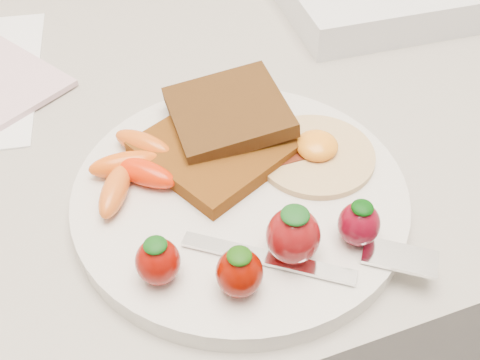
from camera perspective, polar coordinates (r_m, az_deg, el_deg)
name	(u,v)px	position (r m, az deg, el deg)	size (l,w,h in m)	color
counter	(224,328)	(0.95, -1.54, -13.87)	(2.00, 0.60, 0.90)	gray
plate	(240,196)	(0.49, 0.00, -1.56)	(0.27, 0.27, 0.02)	silver
toast_lower	(215,148)	(0.51, -2.38, 3.03)	(0.11, 0.11, 0.01)	#4C2908
toast_upper	(228,112)	(0.52, -1.15, 6.51)	(0.10, 0.10, 0.01)	black
fried_egg	(316,152)	(0.51, 7.20, 2.62)	(0.11, 0.11, 0.02)	beige
bacon_strips	(245,167)	(0.49, 0.45, 1.27)	(0.10, 0.08, 0.01)	#49110D
baby_carrots	(132,168)	(0.49, -10.22, 1.17)	(0.08, 0.10, 0.02)	#E4550E
strawberries	(268,246)	(0.42, 2.64, -6.25)	(0.18, 0.06, 0.05)	#780903
fork	(328,258)	(0.44, 8.34, -7.30)	(0.17, 0.10, 0.00)	white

